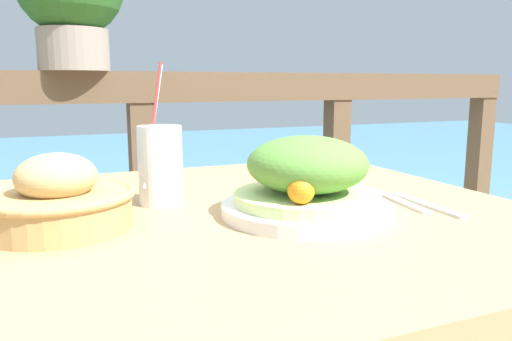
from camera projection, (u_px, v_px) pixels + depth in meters
patio_table at (225, 268)px, 0.84m from camera, size 1.02×0.89×0.73m
railing_fence at (143, 172)px, 1.51m from camera, size 2.80×0.08×0.98m
sea_backdrop at (86, 183)px, 3.86m from camera, size 12.00×4.00×0.36m
salad_plate at (307, 182)px, 0.79m from camera, size 0.27×0.27×0.13m
drink_glass at (160, 165)px, 0.87m from camera, size 0.08×0.08×0.25m
bread_basket at (58, 201)px, 0.72m from camera, size 0.22×0.22×0.11m
fork at (398, 200)px, 0.89m from camera, size 0.04×0.18×0.00m
knife at (427, 205)px, 0.86m from camera, size 0.03×0.18×0.00m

